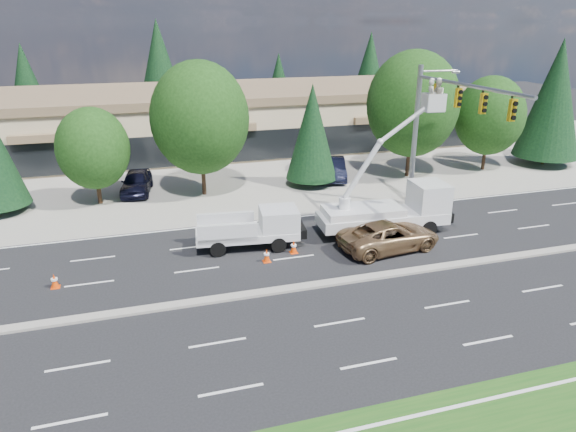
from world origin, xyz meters
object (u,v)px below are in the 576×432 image
object	(u,v)px
signal_mast	(436,119)
utility_pickup	(255,232)
bucket_truck	(396,201)
minivan	(389,236)

from	to	relation	value
signal_mast	utility_pickup	bearing A→B (deg)	-170.81
bucket_truck	utility_pickup	bearing A→B (deg)	-177.81
signal_mast	minivan	world-z (taller)	signal_mast
utility_pickup	minivan	distance (m)	7.22
bucket_truck	minivan	xyz separation A→B (m)	(-1.42, -2.13, -1.09)
signal_mast	utility_pickup	world-z (taller)	signal_mast
utility_pickup	signal_mast	bearing A→B (deg)	15.78
utility_pickup	minivan	size ratio (longest dim) A/B	1.02
bucket_truck	minivan	size ratio (longest dim) A/B	1.57
utility_pickup	minivan	world-z (taller)	utility_pickup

